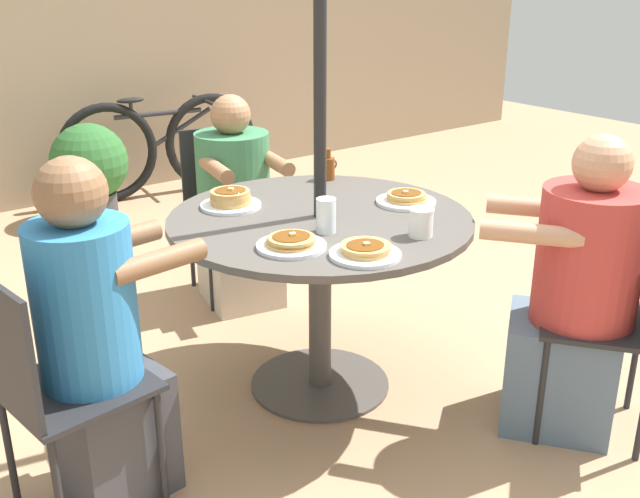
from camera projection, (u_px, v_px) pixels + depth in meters
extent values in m
plane|color=tan|center=(320.00, 384.00, 3.15)|extent=(12.00, 12.00, 0.00)
cube|color=gray|center=(40.00, 86.00, 5.23)|extent=(10.00, 0.06, 1.68)
cylinder|color=#4C4742|center=(320.00, 383.00, 3.15)|extent=(0.58, 0.58, 0.01)
cylinder|color=#4C4742|center=(320.00, 307.00, 3.02)|extent=(0.09, 0.09, 0.72)
cylinder|color=#4C4742|center=(320.00, 220.00, 2.88)|extent=(1.18, 1.18, 0.03)
cylinder|color=black|center=(320.00, 135.00, 2.76)|extent=(0.05, 0.05, 2.13)
cylinder|color=#232326|center=(106.00, 405.00, 2.61)|extent=(0.02, 0.02, 0.44)
cylinder|color=#232326|center=(161.00, 448.00, 2.38)|extent=(0.02, 0.02, 0.44)
cylinder|color=#232326|center=(9.00, 448.00, 2.38)|extent=(0.02, 0.02, 0.44)
cube|color=#232326|center=(77.00, 386.00, 2.30)|extent=(0.45, 0.45, 0.02)
cube|color=#232326|center=(4.00, 347.00, 2.10)|extent=(0.07, 0.39, 0.40)
cube|color=#3D3D42|center=(115.00, 434.00, 2.45)|extent=(0.36, 0.33, 0.44)
cylinder|color=teal|center=(85.00, 306.00, 2.25)|extent=(0.31, 0.31, 0.52)
sphere|color=brown|center=(71.00, 193.00, 2.12)|extent=(0.21, 0.21, 0.21)
cylinder|color=brown|center=(115.00, 241.00, 2.41)|extent=(0.32, 0.11, 0.07)
cylinder|color=brown|center=(158.00, 262.00, 2.24)|extent=(0.32, 0.11, 0.07)
cylinder|color=#232326|center=(541.00, 392.00, 2.69)|extent=(0.02, 0.02, 0.44)
cylinder|color=#232326|center=(542.00, 348.00, 3.00)|extent=(0.02, 0.02, 0.44)
cylinder|color=#232326|center=(635.00, 360.00, 2.91)|extent=(0.02, 0.02, 0.44)
cube|color=#232326|center=(598.00, 321.00, 2.72)|extent=(0.57, 0.57, 0.02)
cube|color=slate|center=(558.00, 371.00, 2.83)|extent=(0.51, 0.52, 0.44)
cylinder|color=#B73833|center=(589.00, 258.00, 2.64)|extent=(0.37, 0.37, 0.50)
sphere|color=tan|center=(602.00, 164.00, 2.52)|extent=(0.20, 0.20, 0.20)
cylinder|color=tan|center=(531.00, 234.00, 2.52)|extent=(0.26, 0.31, 0.07)
cylinder|color=tan|center=(533.00, 207.00, 2.79)|extent=(0.26, 0.31, 0.07)
cylinder|color=#232326|center=(276.00, 260.00, 3.88)|extent=(0.02, 0.02, 0.44)
cylinder|color=#232326|center=(212.00, 271.00, 3.74)|extent=(0.02, 0.02, 0.44)
cylinder|color=#232326|center=(252.00, 239.00, 4.17)|extent=(0.02, 0.02, 0.44)
cylinder|color=#232326|center=(192.00, 249.00, 4.03)|extent=(0.02, 0.02, 0.44)
cube|color=#232326|center=(231.00, 213.00, 3.87)|extent=(0.48, 0.48, 0.02)
cube|color=#232326|center=(217.00, 165.00, 3.96)|extent=(0.38, 0.09, 0.40)
cube|color=beige|center=(240.00, 261.00, 3.86)|extent=(0.42, 0.45, 0.44)
cylinder|color=#38754C|center=(233.00, 176.00, 3.74)|extent=(0.37, 0.37, 0.44)
sphere|color=#A3704C|center=(231.00, 115.00, 3.63)|extent=(0.20, 0.20, 0.20)
cylinder|color=#A3704C|center=(275.00, 162.00, 3.60)|extent=(0.13, 0.33, 0.07)
cylinder|color=#A3704C|center=(216.00, 169.00, 3.48)|extent=(0.13, 0.33, 0.07)
cylinder|color=white|center=(406.00, 202.00, 3.03)|extent=(0.24, 0.24, 0.01)
cylinder|color=tan|center=(407.00, 199.00, 3.02)|extent=(0.16, 0.16, 0.01)
cylinder|color=tan|center=(407.00, 196.00, 3.02)|extent=(0.16, 0.16, 0.01)
cylinder|color=tan|center=(406.00, 194.00, 3.02)|extent=(0.15, 0.15, 0.01)
ellipsoid|color=brown|center=(406.00, 192.00, 3.01)|extent=(0.13, 0.12, 0.00)
cube|color=#F4E084|center=(406.00, 192.00, 3.00)|extent=(0.03, 0.03, 0.01)
cylinder|color=white|center=(291.00, 246.00, 2.56)|extent=(0.24, 0.24, 0.01)
cylinder|color=tan|center=(290.00, 243.00, 2.55)|extent=(0.17, 0.17, 0.01)
cylinder|color=tan|center=(291.00, 240.00, 2.56)|extent=(0.17, 0.17, 0.01)
cylinder|color=tan|center=(292.00, 238.00, 2.54)|extent=(0.16, 0.16, 0.01)
ellipsoid|color=brown|center=(291.00, 236.00, 2.54)|extent=(0.13, 0.12, 0.00)
cube|color=#F4E084|center=(293.00, 234.00, 2.54)|extent=(0.03, 0.03, 0.01)
cylinder|color=white|center=(231.00, 205.00, 2.98)|extent=(0.24, 0.24, 0.01)
cylinder|color=tan|center=(231.00, 202.00, 2.97)|extent=(0.16, 0.16, 0.01)
cylinder|color=tan|center=(230.00, 198.00, 2.97)|extent=(0.16, 0.16, 0.01)
cylinder|color=tan|center=(231.00, 196.00, 2.96)|extent=(0.16, 0.16, 0.01)
cylinder|color=tan|center=(230.00, 192.00, 2.96)|extent=(0.16, 0.16, 0.01)
ellipsoid|color=brown|center=(230.00, 190.00, 2.96)|extent=(0.13, 0.12, 0.00)
cube|color=#F4E084|center=(231.00, 189.00, 2.95)|extent=(0.03, 0.03, 0.01)
cylinder|color=white|center=(365.00, 255.00, 2.48)|extent=(0.24, 0.24, 0.01)
cylinder|color=tan|center=(365.00, 251.00, 2.47)|extent=(0.16, 0.16, 0.01)
cylinder|color=tan|center=(366.00, 246.00, 2.48)|extent=(0.17, 0.17, 0.01)
ellipsoid|color=brown|center=(365.00, 245.00, 2.47)|extent=(0.13, 0.12, 0.00)
cube|color=#F4E084|center=(367.00, 244.00, 2.46)|extent=(0.02, 0.02, 0.01)
cylinder|color=brown|center=(328.00, 169.00, 3.34)|extent=(0.06, 0.06, 0.10)
cylinder|color=brown|center=(328.00, 153.00, 3.32)|extent=(0.03, 0.03, 0.04)
torus|color=brown|center=(333.00, 165.00, 3.35)|extent=(0.05, 0.01, 0.05)
cylinder|color=white|center=(421.00, 224.00, 2.65)|extent=(0.09, 0.09, 0.10)
cylinder|color=white|center=(422.00, 210.00, 2.63)|extent=(0.09, 0.09, 0.01)
cylinder|color=silver|center=(326.00, 216.00, 2.69)|extent=(0.07, 0.07, 0.13)
torus|color=black|center=(108.00, 153.00, 5.40)|extent=(0.73, 0.17, 0.73)
torus|color=black|center=(211.00, 141.00, 5.76)|extent=(0.73, 0.17, 0.73)
cylinder|color=#232326|center=(158.00, 114.00, 5.49)|extent=(0.65, 0.13, 0.03)
cylinder|color=#232326|center=(180.00, 128.00, 5.61)|extent=(0.49, 0.10, 0.28)
cylinder|color=#232326|center=(131.00, 109.00, 5.38)|extent=(0.03, 0.03, 0.10)
ellipsoid|color=black|center=(130.00, 100.00, 5.36)|extent=(0.21, 0.10, 0.04)
cylinder|color=#232326|center=(204.00, 100.00, 5.63)|extent=(0.09, 0.44, 0.03)
cylinder|color=#3D3D3F|center=(94.00, 206.00, 5.14)|extent=(0.32, 0.32, 0.18)
sphere|color=#2D662D|center=(89.00, 162.00, 5.03)|extent=(0.52, 0.52, 0.52)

